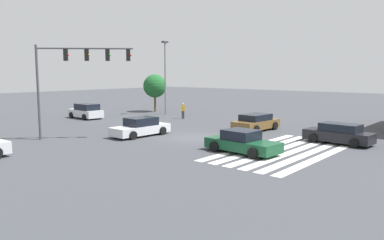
# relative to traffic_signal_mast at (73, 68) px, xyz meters

# --- Properties ---
(ground_plane) EXTENTS (149.53, 149.53, 0.00)m
(ground_plane) POSITION_rel_traffic_signal_mast_xyz_m (6.10, -6.10, -5.22)
(ground_plane) COLOR #3D3F44
(crosswalk_markings) EXTENTS (11.41, 5.35, 0.01)m
(crosswalk_markings) POSITION_rel_traffic_signal_mast_xyz_m (6.10, -13.77, -5.22)
(crosswalk_markings) COLOR silver
(crosswalk_markings) RESTS_ON ground_plane
(traffic_signal_mast) EXTENTS (4.99, 4.99, 6.87)m
(traffic_signal_mast) POSITION_rel_traffic_signal_mast_xyz_m (0.00, 0.00, 0.00)
(traffic_signal_mast) COLOR #47474C
(traffic_signal_mast) RESTS_ON ground_plane
(car_0) EXTENTS (2.39, 4.76, 1.40)m
(car_0) POSITION_rel_traffic_signal_mast_xyz_m (3.97, -11.97, -4.58)
(car_0) COLOR #144728
(car_0) RESTS_ON ground_plane
(car_2) EXTENTS (2.27, 4.44, 1.59)m
(car_2) POSITION_rel_traffic_signal_mast_xyz_m (7.79, 10.36, -4.46)
(car_2) COLOR silver
(car_2) RESTS_ON ground_plane
(car_3) EXTENTS (4.85, 2.21, 1.44)m
(car_3) POSITION_rel_traffic_signal_mast_xyz_m (4.06, -2.59, -4.55)
(car_3) COLOR silver
(car_3) RESTS_ON ground_plane
(car_5) EXTENTS (4.66, 2.39, 1.41)m
(car_5) POSITION_rel_traffic_signal_mast_xyz_m (12.25, -7.98, -4.53)
(car_5) COLOR brown
(car_5) RESTS_ON ground_plane
(car_6) EXTENTS (2.17, 4.63, 1.41)m
(car_6) POSITION_rel_traffic_signal_mast_xyz_m (10.80, -15.43, -4.54)
(car_6) COLOR black
(car_6) RESTS_ON ground_plane
(pedestrian) EXTENTS (0.41, 0.41, 1.69)m
(pedestrian) POSITION_rel_traffic_signal_mast_xyz_m (14.32, 2.18, -4.28)
(pedestrian) COLOR #38383D
(pedestrian) RESTS_ON ground_plane
(street_light_pole_b) EXTENTS (0.80, 0.36, 8.49)m
(street_light_pole_b) POSITION_rel_traffic_signal_mast_xyz_m (16.14, 6.59, -0.17)
(street_light_pole_b) COLOR slate
(street_light_pole_b) RESTS_ON ground_plane
(tree_corner_b) EXTENTS (2.90, 2.90, 4.68)m
(tree_corner_b) POSITION_rel_traffic_signal_mast_xyz_m (17.45, 9.71, -2.00)
(tree_corner_b) COLOR brown
(tree_corner_b) RESTS_ON ground_plane
(fire_hydrant) EXTENTS (0.22, 0.22, 0.86)m
(fire_hydrant) POSITION_rel_traffic_signal_mast_xyz_m (14.07, -14.53, -4.79)
(fire_hydrant) COLOR red
(fire_hydrant) RESTS_ON ground_plane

